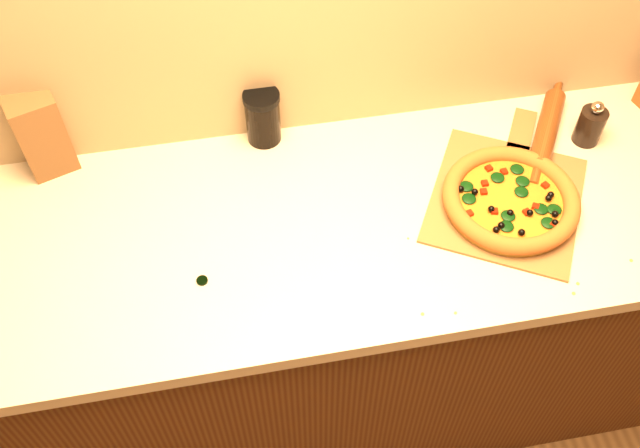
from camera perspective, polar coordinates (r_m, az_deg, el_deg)
The scene contains 9 objects.
cabinet at distance 2.08m, azimuth 1.80°, elevation -7.56°, with size 2.80×0.65×0.86m, color #421D0E.
countertop at distance 1.70m, azimuth 2.18°, elevation 0.03°, with size 2.84×0.68×0.04m, color beige.
pizza_peel at distance 1.79m, azimuth 14.71°, elevation 2.26°, with size 0.49×0.55×0.01m.
pizza at distance 1.74m, azimuth 15.00°, elevation 1.92°, with size 0.32×0.32×0.05m.
bottle_cap at distance 1.60m, azimuth -9.41°, elevation -4.48°, with size 0.03×0.03×0.01m, color black.
pepper_grinder at distance 1.94m, azimuth 20.82°, elevation 7.41°, with size 0.07×0.07×0.13m.
rolling_pin at distance 1.93m, azimuth 17.71°, elevation 7.17°, with size 0.22×0.35×0.05m.
paper_bag at distance 1.84m, azimuth -21.39°, elevation 6.72°, with size 0.11×0.09×0.22m, color brown.
dark_jar at distance 1.82m, azimuth -4.60°, elevation 8.55°, with size 0.09×0.09×0.15m.
Camera 1 is at (-0.25, 0.42, 2.23)m, focal length 40.00 mm.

